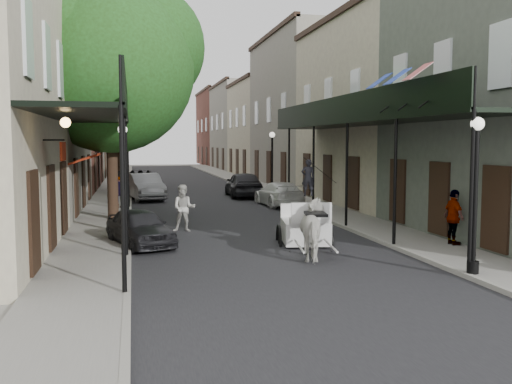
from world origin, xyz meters
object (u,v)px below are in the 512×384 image
pedestrian_sidewalk_right (454,217)px  car_left_mid (145,187)px  car_right_near (279,194)px  car_right_far (243,184)px  tree_near (120,62)px  lamppost_right_far (272,163)px  car_left_near (140,227)px  pedestrian_walking (184,208)px  horse (316,229)px  pedestrian_sidewalk_left (119,189)px  tree_far (124,102)px  carriage (304,210)px  lamppost_left (124,177)px  lamppost_right_near (475,193)px  car_left_far (140,179)px

pedestrian_sidewalk_right → car_left_mid: 19.26m
car_right_near → car_right_far: 5.08m
tree_near → lamppost_right_far: 12.24m
pedestrian_sidewalk_right → car_left_near: bearing=76.5°
car_right_near → pedestrian_walking: bearing=50.6°
horse → car_left_near: 5.64m
car_left_near → car_right_near: (7.08, 10.00, 0.02)m
horse → pedestrian_sidewalk_left: (-5.62, 12.85, 0.18)m
lamppost_right_far → pedestrian_walking: (-6.10, -11.38, -1.19)m
pedestrian_sidewalk_right → car_right_near: pedestrian_sidewalk_right is taller
pedestrian_sidewalk_right → car_right_near: 12.66m
tree_far → horse: bearing=-76.8°
lamppost_right_far → carriage: 14.71m
pedestrian_sidewalk_left → pedestrian_sidewalk_right: pedestrian_sidewalk_left is taller
car_left_near → pedestrian_walking: bearing=40.4°
horse → pedestrian_walking: pedestrian_walking is taller
lamppost_left → car_right_far: size_ratio=0.83×
lamppost_left → car_left_near: bearing=-76.0°
lamppost_right_near → car_left_near: bearing=142.1°
pedestrian_walking → lamppost_right_near: bearing=-43.8°
tree_far → pedestrian_sidewalk_left: (-0.21, -10.32, -4.84)m
pedestrian_walking → car_left_mid: bearing=106.2°
horse → car_left_mid: 18.15m
pedestrian_walking → pedestrian_sidewalk_left: pedestrian_sidewalk_left is taller
tree_near → pedestrian_sidewalk_left: (-0.25, 3.68, -5.49)m
carriage → car_left_near: bearing=-175.9°
lamppost_left → car_left_far: (0.84, 21.03, -1.38)m
lamppost_right_near → lamppost_right_far: bearing=90.0°
car_left_mid → car_right_near: car_left_mid is taller
car_left_mid → horse: bearing=-85.7°
tree_far → car_left_mid: 7.61m
carriage → car_left_far: bearing=110.8°
carriage → lamppost_left: bearing=165.8°
car_left_near → pedestrian_sidewalk_right: bearing=-32.9°
pedestrian_sidewalk_left → pedestrian_sidewalk_right: bearing=105.1°
carriage → pedestrian_walking: carriage is taller
pedestrian_sidewalk_left → car_right_far: 8.73m
carriage → pedestrian_walking: (-3.58, 3.08, -0.21)m
tree_far → pedestrian_sidewalk_right: tree_far is taller
pedestrian_sidewalk_left → car_right_near: bearing=156.5°
lamppost_left → lamppost_right_far: (8.20, 12.00, 0.00)m
pedestrian_walking → car_right_near: 9.20m
car_left_far → pedestrian_walking: bearing=-85.5°
pedestrian_walking → car_left_far: pedestrian_walking is taller
tree_far → lamppost_right_near: tree_far is taller
tree_near → car_left_far: size_ratio=2.00×
lamppost_right_far → car_left_mid: (-7.21, 0.65, -1.31)m
car_left_far → car_right_near: 14.67m
lamppost_right_far → tree_far: bearing=143.5°
lamppost_right_far → pedestrian_sidewalk_left: lamppost_right_far is taller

